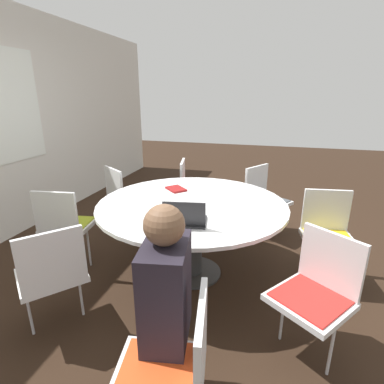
{
  "coord_description": "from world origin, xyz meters",
  "views": [
    {
      "loc": [
        -2.47,
        -0.7,
        1.69
      ],
      "look_at": [
        0.0,
        0.0,
        0.84
      ],
      "focal_mm": 28.0,
      "sensor_mm": 36.0,
      "label": 1
    }
  ],
  "objects_px": {
    "chair_2": "(328,230)",
    "chair_6": "(65,222)",
    "person_0": "(164,297)",
    "chair_7": "(52,271)",
    "chair_5": "(125,194)",
    "chair_4": "(192,187)",
    "chair_0": "(173,368)",
    "chair_1": "(317,288)",
    "laptop": "(185,218)",
    "spiral_notebook": "(176,189)",
    "chair_3": "(264,195)"
  },
  "relations": [
    {
      "from": "chair_5",
      "to": "laptop",
      "type": "distance_m",
      "value": 1.64
    },
    {
      "from": "person_0",
      "to": "chair_2",
      "type": "bearing_deg",
      "value": -43.48
    },
    {
      "from": "person_0",
      "to": "laptop",
      "type": "distance_m",
      "value": 0.81
    },
    {
      "from": "person_0",
      "to": "laptop",
      "type": "height_order",
      "value": "person_0"
    },
    {
      "from": "chair_4",
      "to": "chair_0",
      "type": "bearing_deg",
      "value": 1.41
    },
    {
      "from": "chair_3",
      "to": "person_0",
      "type": "bearing_deg",
      "value": 22.96
    },
    {
      "from": "chair_2",
      "to": "chair_5",
      "type": "height_order",
      "value": "same"
    },
    {
      "from": "chair_4",
      "to": "spiral_notebook",
      "type": "distance_m",
      "value": 0.91
    },
    {
      "from": "chair_3",
      "to": "person_0",
      "type": "distance_m",
      "value": 2.4
    },
    {
      "from": "chair_6",
      "to": "chair_1",
      "type": "bearing_deg",
      "value": -19.67
    },
    {
      "from": "chair_5",
      "to": "person_0",
      "type": "height_order",
      "value": "person_0"
    },
    {
      "from": "person_0",
      "to": "chair_7",
      "type": "bearing_deg",
      "value": 63.16
    },
    {
      "from": "chair_0",
      "to": "chair_2",
      "type": "bearing_deg",
      "value": -36.86
    },
    {
      "from": "chair_0",
      "to": "chair_3",
      "type": "distance_m",
      "value": 2.6
    },
    {
      "from": "chair_7",
      "to": "spiral_notebook",
      "type": "xyz_separation_m",
      "value": [
        1.31,
        -0.48,
        0.24
      ]
    },
    {
      "from": "chair_1",
      "to": "person_0",
      "type": "height_order",
      "value": "person_0"
    },
    {
      "from": "chair_2",
      "to": "spiral_notebook",
      "type": "distance_m",
      "value": 1.5
    },
    {
      "from": "chair_4",
      "to": "chair_6",
      "type": "xyz_separation_m",
      "value": [
        -1.44,
        0.88,
        0.0
      ]
    },
    {
      "from": "chair_1",
      "to": "chair_0",
      "type": "bearing_deg",
      "value": 86.57
    },
    {
      "from": "chair_1",
      "to": "person_0",
      "type": "relative_size",
      "value": 0.71
    },
    {
      "from": "chair_0",
      "to": "chair_2",
      "type": "height_order",
      "value": "same"
    },
    {
      "from": "chair_1",
      "to": "chair_2",
      "type": "height_order",
      "value": "same"
    },
    {
      "from": "chair_2",
      "to": "chair_6",
      "type": "xyz_separation_m",
      "value": [
        -0.49,
        2.43,
        0.0
      ]
    },
    {
      "from": "chair_2",
      "to": "chair_1",
      "type": "bearing_deg",
      "value": 70.52
    },
    {
      "from": "chair_6",
      "to": "person_0",
      "type": "xyz_separation_m",
      "value": [
        -1.03,
        -1.42,
        0.19
      ]
    },
    {
      "from": "chair_0",
      "to": "chair_7",
      "type": "distance_m",
      "value": 1.19
    },
    {
      "from": "chair_0",
      "to": "spiral_notebook",
      "type": "bearing_deg",
      "value": 8.13
    },
    {
      "from": "chair_0",
      "to": "chair_5",
      "type": "distance_m",
      "value": 2.57
    },
    {
      "from": "chair_0",
      "to": "laptop",
      "type": "height_order",
      "value": "laptop"
    },
    {
      "from": "laptop",
      "to": "chair_2",
      "type": "bearing_deg",
      "value": -157.29
    },
    {
      "from": "chair_0",
      "to": "chair_2",
      "type": "relative_size",
      "value": 1.0
    },
    {
      "from": "chair_6",
      "to": "laptop",
      "type": "height_order",
      "value": "laptop"
    },
    {
      "from": "chair_1",
      "to": "chair_6",
      "type": "height_order",
      "value": "same"
    },
    {
      "from": "chair_4",
      "to": "person_0",
      "type": "distance_m",
      "value": 2.54
    },
    {
      "from": "chair_2",
      "to": "spiral_notebook",
      "type": "bearing_deg",
      "value": -10.94
    },
    {
      "from": "chair_6",
      "to": "spiral_notebook",
      "type": "height_order",
      "value": "chair_6"
    },
    {
      "from": "chair_1",
      "to": "chair_2",
      "type": "relative_size",
      "value": 1.0
    },
    {
      "from": "chair_1",
      "to": "chair_7",
      "type": "distance_m",
      "value": 1.79
    },
    {
      "from": "chair_7",
      "to": "laptop",
      "type": "bearing_deg",
      "value": -18.63
    },
    {
      "from": "chair_1",
      "to": "person_0",
      "type": "distance_m",
      "value": 1.02
    },
    {
      "from": "laptop",
      "to": "spiral_notebook",
      "type": "xyz_separation_m",
      "value": [
        0.8,
        0.35,
        -0.04
      ]
    },
    {
      "from": "chair_1",
      "to": "chair_3",
      "type": "bearing_deg",
      "value": -39.54
    },
    {
      "from": "chair_2",
      "to": "chair_5",
      "type": "xyz_separation_m",
      "value": [
        0.42,
        2.27,
        0.0
      ]
    },
    {
      "from": "chair_0",
      "to": "laptop",
      "type": "distance_m",
      "value": 1.08
    },
    {
      "from": "chair_4",
      "to": "chair_7",
      "type": "bearing_deg",
      "value": -23.11
    },
    {
      "from": "chair_3",
      "to": "chair_5",
      "type": "bearing_deg",
      "value": -43.2
    },
    {
      "from": "chair_1",
      "to": "chair_4",
      "type": "height_order",
      "value": "same"
    },
    {
      "from": "chair_5",
      "to": "laptop",
      "type": "relative_size",
      "value": 2.43
    },
    {
      "from": "chair_3",
      "to": "chair_4",
      "type": "distance_m",
      "value": 0.95
    },
    {
      "from": "chair_0",
      "to": "spiral_notebook",
      "type": "relative_size",
      "value": 3.34
    }
  ]
}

